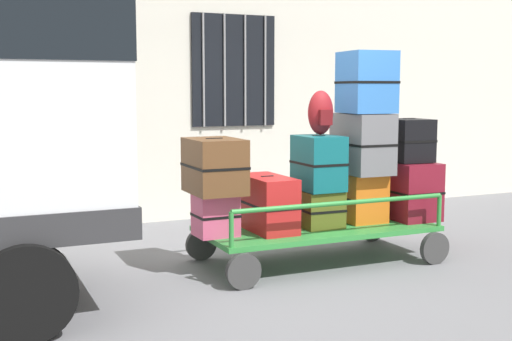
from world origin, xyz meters
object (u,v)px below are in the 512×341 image
Objects in this scene: luggage_cart at (317,231)px; suitcase_center_middle at (319,163)px; suitcase_midright_bottom at (362,198)px; backpack at (321,113)px; suitcase_center_bottom at (318,208)px; suitcase_right_bottom at (405,189)px; suitcase_left_bottom at (216,215)px; suitcase_left_middle at (214,166)px; suitcase_right_middle at (409,140)px; suitcase_midleft_bottom at (267,203)px; suitcase_midright_middle at (363,143)px; suitcase_midright_top at (366,82)px.

suitcase_center_middle reaches higher than luggage_cart.
suitcase_midright_bottom is 1.02m from backpack.
suitcase_right_bottom reaches higher than suitcase_center_bottom.
backpack reaches higher than suitcase_left_bottom.
suitcase_right_middle is at bearing -0.93° from suitcase_left_middle.
suitcase_midright_bottom is 0.65× the size of suitcase_right_bottom.
suitcase_center_middle reaches higher than suitcase_right_bottom.
suitcase_midleft_bottom is at bearing -179.85° from suitcase_right_bottom.
suitcase_midright_bottom is at bearing 0.07° from suitcase_left_middle.
luggage_cart is at bearing -178.81° from suitcase_right_bottom.
backpack is (-1.05, 0.00, 0.84)m from suitcase_right_bottom.
luggage_cart is 1.03m from suitcase_midright_middle.
suitcase_center_bottom is 1.38m from suitcase_midright_top.
suitcase_center_bottom is 0.74× the size of suitcase_midright_top.
suitcase_left_bottom is 0.81× the size of suitcase_right_middle.
suitcase_left_bottom is at bearing -178.66° from backpack.
backpack is (0.05, 0.02, 1.20)m from luggage_cart.
suitcase_midright_middle is 0.63m from suitcase_midright_top.
suitcase_left_bottom is 0.55m from suitcase_midleft_bottom.
suitcase_right_middle is at bearing -0.38° from suitcase_left_bottom.
suitcase_midright_top is 0.59m from backpack.
suitcase_left_middle reaches higher than luggage_cart.
suitcase_midleft_bottom is 1.13× the size of suitcase_midright_middle.
suitcase_right_middle is (2.19, -0.04, 0.18)m from suitcase_left_middle.
suitcase_midright_top is at bearing -1.42° from suitcase_left_middle.
backpack reaches higher than suitcase_center_middle.
suitcase_midright_top is (1.64, -0.04, 0.78)m from suitcase_left_middle.
suitcase_center_middle is at bearing -0.98° from suitcase_left_bottom.
suitcase_center_middle is 0.88× the size of suitcase_midright_top.
suitcase_center_bottom is 0.60× the size of suitcase_right_bottom.
suitcase_center_bottom is 1.05× the size of backpack.
backpack is at bearing 0.44° from suitcase_midleft_bottom.
suitcase_left_bottom is 0.52× the size of suitcase_right_bottom.
suitcase_midright_middle is 0.86× the size of suitcase_right_bottom.
suitcase_center_middle is (-0.00, -0.02, 0.70)m from luggage_cart.
suitcase_midright_middle is at bearing 0.34° from suitcase_left_middle.
suitcase_midright_middle is at bearing 90.00° from suitcase_midright_bottom.
suitcase_right_bottom is (0.55, 0.00, 0.05)m from suitcase_midright_bottom.
suitcase_center_middle reaches higher than suitcase_center_bottom.
suitcase_right_bottom is at bearing 90.00° from suitcase_right_middle.
suitcase_right_middle is (0.55, 0.01, -0.61)m from suitcase_midright_top.
suitcase_midright_bottom reaches higher than luggage_cart.
suitcase_right_bottom is at bearing 0.15° from suitcase_midleft_bottom.
suitcase_right_bottom is 1.55× the size of suitcase_right_middle.
suitcase_midleft_bottom is 1.36× the size of suitcase_center_middle.
suitcase_midleft_bottom is (-0.55, 0.02, 0.32)m from luggage_cart.
suitcase_midright_top is at bearing 0.53° from suitcase_center_bottom.
suitcase_center_bottom is 0.96m from backpack.
suitcase_center_bottom reaches higher than luggage_cart.
suitcase_right_bottom is at bearing -0.47° from suitcase_midright_middle.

